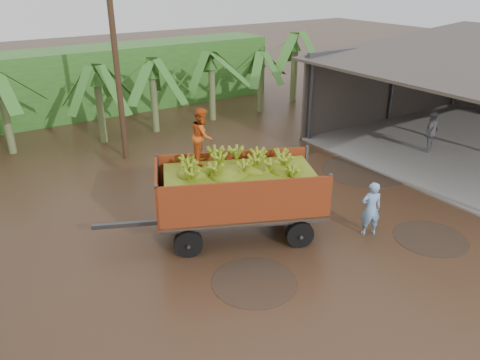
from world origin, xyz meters
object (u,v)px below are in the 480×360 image
Objects in this scene: banana_trailer at (239,190)px; man_grey at (431,132)px; man_blue at (371,209)px; utility_pole at (116,61)px.

banana_trailer is 3.52× the size of man_grey.
utility_pole is (-3.99, 10.28, 3.26)m from man_blue.
utility_pole reaches higher than banana_trailer.
banana_trailer reaches higher than man_grey.
banana_trailer is 4.07m from man_blue.
man_blue is at bearing 11.51° from man_grey.
man_blue is 0.21× the size of utility_pole.
banana_trailer is 0.83× the size of utility_pole.
man_blue is 8.30m from man_grey.
banana_trailer is 10.96m from man_grey.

